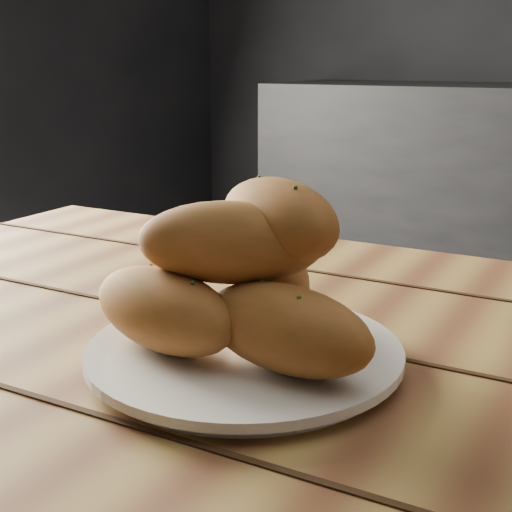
% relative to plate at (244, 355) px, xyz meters
% --- Properties ---
extents(plate, '(0.26, 0.26, 0.02)m').
position_rel_plate_xyz_m(plate, '(0.00, 0.00, 0.00)').
color(plate, white).
rests_on(plate, table).
extents(bread_rolls, '(0.27, 0.22, 0.14)m').
position_rel_plate_xyz_m(bread_rolls, '(-0.00, 0.00, 0.07)').
color(bread_rolls, '#A55A2E').
rests_on(bread_rolls, plate).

